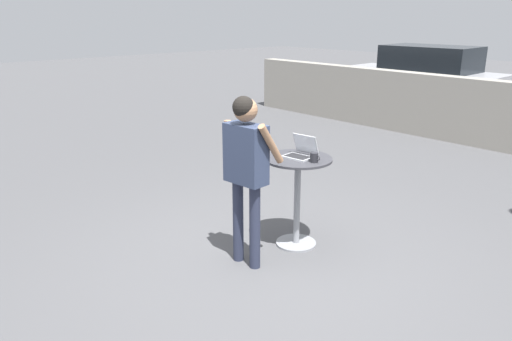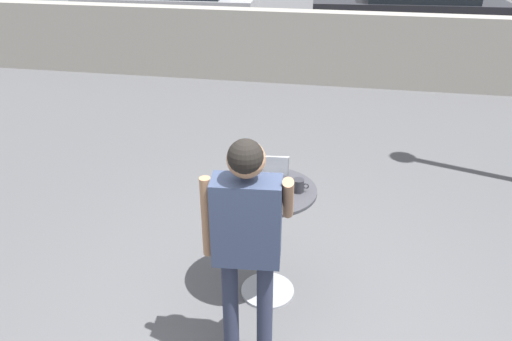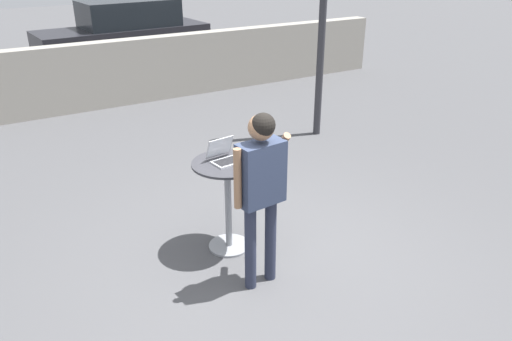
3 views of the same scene
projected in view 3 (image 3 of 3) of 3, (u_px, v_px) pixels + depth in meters
ground_plane at (272, 269)px, 5.09m from camera, size 50.00×50.00×0.00m
pavement_kerb at (97, 76)px, 9.80m from camera, size 13.60×0.35×1.28m
cafe_table at (228, 191)px, 5.19m from camera, size 0.73×0.73×1.01m
laptop at (224, 156)px, 5.06m from camera, size 0.32×0.32×0.23m
coffee_mug at (246, 153)px, 5.14m from camera, size 0.12×0.09×0.10m
standing_person at (261, 179)px, 4.44m from camera, size 0.57×0.41×1.74m
parked_car_near_street at (125, 32)px, 13.43m from camera, size 4.60×1.97×1.64m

